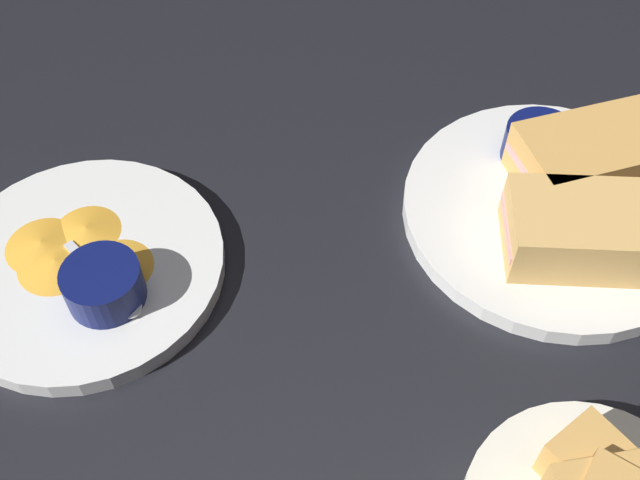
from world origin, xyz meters
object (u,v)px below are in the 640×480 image
at_px(plate_sandwich_main, 552,212).
at_px(spoon_by_dark_ramekin, 548,198).
at_px(ramekin_dark_sauce, 540,143).
at_px(sandwich_half_near, 589,231).
at_px(ramekin_light_gravy, 103,284).
at_px(spoon_by_gravy_ramekin, 116,294).
at_px(sandwich_half_far, 594,157).
at_px(plate_chips_companion, 85,266).

distance_m(plate_sandwich_main, spoon_by_dark_ramekin, 0.01).
bearing_deg(ramekin_dark_sauce, sandwich_half_near, 113.10).
relative_size(spoon_by_dark_ramekin, ramekin_light_gravy, 1.63).
relative_size(ramekin_dark_sauce, spoon_by_gravy_ramekin, 0.71).
relative_size(plate_sandwich_main, spoon_by_gravy_ramekin, 2.86).
xyz_separation_m(sandwich_half_near, spoon_by_gravy_ramekin, (0.35, 0.13, -0.02)).
bearing_deg(sandwich_half_far, spoon_by_gravy_ramekin, 31.05).
distance_m(plate_sandwich_main, ramekin_dark_sauce, 0.06).
relative_size(plate_sandwich_main, ramekin_light_gravy, 4.25).
xyz_separation_m(spoon_by_dark_ramekin, plate_chips_companion, (0.37, 0.15, -0.01)).
height_order(ramekin_dark_sauce, spoon_by_gravy_ramekin, ramekin_dark_sauce).
bearing_deg(sandwich_half_far, plate_sandwich_main, 57.98).
bearing_deg(ramekin_light_gravy, spoon_by_gravy_ramekin, -164.11).
xyz_separation_m(sandwich_half_near, ramekin_dark_sauce, (0.04, -0.10, -0.01)).
height_order(spoon_by_dark_ramekin, plate_chips_companion, spoon_by_dark_ramekin).
relative_size(plate_sandwich_main, ramekin_dark_sauce, 4.01).
bearing_deg(ramekin_light_gravy, sandwich_half_far, -149.18).
bearing_deg(plate_chips_companion, plate_sandwich_main, -158.49).
bearing_deg(sandwich_half_far, sandwich_half_near, 87.98).
bearing_deg(spoon_by_dark_ramekin, ramekin_light_gravy, 28.37).
relative_size(spoon_by_dark_ramekin, plate_chips_companion, 0.43).
relative_size(plate_chips_companion, spoon_by_gravy_ramekin, 2.52).
distance_m(plate_sandwich_main, spoon_by_gravy_ramekin, 0.37).
height_order(plate_chips_companion, ramekin_light_gravy, ramekin_light_gravy).
relative_size(sandwich_half_far, ramekin_light_gravy, 2.47).
relative_size(plate_sandwich_main, sandwich_half_far, 1.72).
bearing_deg(plate_chips_companion, spoon_by_gravy_ramekin, 146.67).
height_order(sandwich_half_far, ramekin_dark_sauce, sandwich_half_far).
bearing_deg(spoon_by_gravy_ramekin, sandwich_half_far, -148.95).
distance_m(plate_chips_companion, ramekin_light_gravy, 0.05).
relative_size(sandwich_half_near, spoon_by_gravy_ramekin, 1.58).
distance_m(spoon_by_dark_ramekin, plate_chips_companion, 0.40).
height_order(ramekin_dark_sauce, plate_chips_companion, ramekin_dark_sauce).
distance_m(sandwich_half_far, ramekin_dark_sauce, 0.05).
bearing_deg(sandwich_half_near, plate_sandwich_main, -62.02).
bearing_deg(plate_sandwich_main, sandwich_half_far, -122.02).
distance_m(ramekin_light_gravy, spoon_by_gravy_ramekin, 0.02).
relative_size(sandwich_half_near, sandwich_half_far, 0.95).
bearing_deg(ramekin_light_gravy, spoon_by_dark_ramekin, -151.63).
bearing_deg(sandwich_half_far, spoon_by_dark_ramekin, 49.61).
bearing_deg(spoon_by_gravy_ramekin, ramekin_light_gravy, 15.89).
bearing_deg(plate_chips_companion, ramekin_light_gravy, 140.19).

